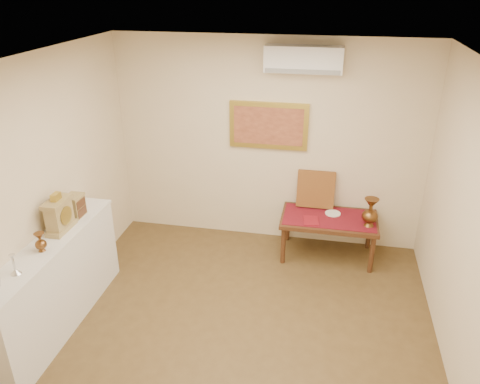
% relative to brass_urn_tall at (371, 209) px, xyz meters
% --- Properties ---
extents(floor, '(4.50, 4.50, 0.00)m').
position_rel_brass_urn_tall_xyz_m(floor, '(-1.33, -1.75, -0.78)').
color(floor, brown).
rests_on(floor, ground).
extents(ceiling, '(4.50, 4.50, 0.00)m').
position_rel_brass_urn_tall_xyz_m(ceiling, '(-1.33, -1.75, 1.92)').
color(ceiling, silver).
rests_on(ceiling, ground).
extents(wall_back, '(4.00, 0.02, 2.70)m').
position_rel_brass_urn_tall_xyz_m(wall_back, '(-1.33, 0.50, 0.57)').
color(wall_back, beige).
rests_on(wall_back, ground).
extents(wall_left, '(0.02, 4.50, 2.70)m').
position_rel_brass_urn_tall_xyz_m(wall_left, '(-3.33, -1.75, 0.57)').
color(wall_left, beige).
rests_on(wall_left, ground).
extents(wall_right, '(0.02, 4.50, 2.70)m').
position_rel_brass_urn_tall_xyz_m(wall_right, '(0.67, -1.75, 0.57)').
color(wall_right, beige).
rests_on(wall_right, ground).
extents(candlestick, '(0.09, 0.09, 0.19)m').
position_rel_brass_urn_tall_xyz_m(candlestick, '(-3.14, -2.27, 0.30)').
color(candlestick, silver).
rests_on(candlestick, display_ledge).
extents(brass_urn_small, '(0.11, 0.11, 0.24)m').
position_rel_brass_urn_tall_xyz_m(brass_urn_small, '(-3.12, -1.89, 0.32)').
color(brass_urn_small, brown).
rests_on(brass_urn_small, display_ledge).
extents(table_cloth, '(1.14, 0.59, 0.01)m').
position_rel_brass_urn_tall_xyz_m(table_cloth, '(-0.48, 0.13, -0.22)').
color(table_cloth, maroon).
rests_on(table_cloth, low_table).
extents(brass_urn_tall, '(0.20, 0.20, 0.44)m').
position_rel_brass_urn_tall_xyz_m(brass_urn_tall, '(0.00, 0.00, 0.00)').
color(brass_urn_tall, brown).
rests_on(brass_urn_tall, table_cloth).
extents(plate, '(0.20, 0.20, 0.01)m').
position_rel_brass_urn_tall_xyz_m(plate, '(-0.43, 0.22, -0.21)').
color(plate, silver).
rests_on(plate, table_cloth).
extents(menu, '(0.21, 0.27, 0.01)m').
position_rel_brass_urn_tall_xyz_m(menu, '(-0.70, -0.03, -0.21)').
color(menu, maroon).
rests_on(menu, table_cloth).
extents(cushion, '(0.48, 0.20, 0.49)m').
position_rel_brass_urn_tall_xyz_m(cushion, '(-0.68, 0.41, 0.02)').
color(cushion, '#5C1E12').
rests_on(cushion, table_cloth).
extents(display_ledge, '(0.37, 2.02, 0.98)m').
position_rel_brass_urn_tall_xyz_m(display_ledge, '(-3.15, -1.75, -0.29)').
color(display_ledge, silver).
rests_on(display_ledge, floor).
extents(mantel_clock, '(0.17, 0.36, 0.41)m').
position_rel_brass_urn_tall_xyz_m(mantel_clock, '(-3.15, -1.49, 0.38)').
color(mantel_clock, '#A08952').
rests_on(mantel_clock, display_ledge).
extents(wooden_chest, '(0.16, 0.21, 0.24)m').
position_rel_brass_urn_tall_xyz_m(wooden_chest, '(-3.16, -1.19, 0.33)').
color(wooden_chest, '#A08952').
rests_on(wooden_chest, display_ledge).
extents(low_table, '(1.20, 0.70, 0.55)m').
position_rel_brass_urn_tall_xyz_m(low_table, '(-0.48, 0.13, -0.29)').
color(low_table, '#4C2A16').
rests_on(low_table, floor).
extents(painting, '(1.00, 0.06, 0.60)m').
position_rel_brass_urn_tall_xyz_m(painting, '(-1.33, 0.47, 0.82)').
color(painting, gold).
rests_on(painting, wall_back).
extents(ac_unit, '(0.90, 0.25, 0.30)m').
position_rel_brass_urn_tall_xyz_m(ac_unit, '(-0.93, 0.36, 1.67)').
color(ac_unit, white).
rests_on(ac_unit, wall_back).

